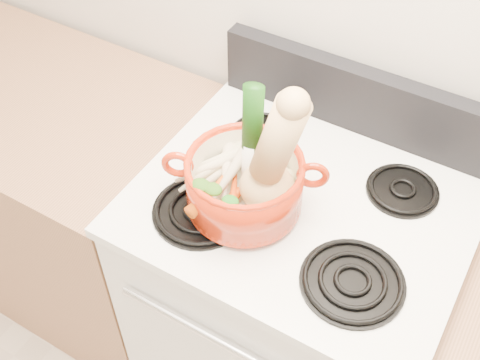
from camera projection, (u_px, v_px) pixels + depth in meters
The scene contains 25 objects.
stove_body at pixel (292, 308), 1.78m from camera, with size 0.76×0.65×0.92m, color silver.
cooktop at pixel (304, 203), 1.43m from camera, with size 0.78×0.67×0.03m, color silver.
control_backsplash at pixel (360, 100), 1.53m from camera, with size 0.76×0.05×0.18m, color black.
oven_handle at pixel (231, 347), 1.35m from camera, with size 0.02×0.02×0.60m, color silver.
counter_left at pixel (26, 176), 2.16m from camera, with size 1.36×0.65×0.90m, color #936445.
burner_front_left at pixel (200, 210), 1.39m from camera, with size 0.22×0.22×0.02m, color black.
burner_front_right at pixel (353, 281), 1.25m from camera, with size 0.22×0.22×0.02m, color black.
burner_back_left at pixel (263, 134), 1.56m from camera, with size 0.17×0.17×0.02m, color black.
burner_back_right at pixel (403, 189), 1.43m from camera, with size 0.17×0.17×0.02m, color black.
dutch_oven at pixel (245, 183), 1.34m from camera, with size 0.26×0.26×0.13m, color #AA230A.
pot_handle_left at pixel (178, 164), 1.32m from camera, with size 0.07×0.07×0.02m, color #AA230A.
pot_handle_right at pixel (313, 175), 1.30m from camera, with size 0.07×0.07×0.02m, color #AA230A.
squash at pixel (273, 156), 1.24m from camera, with size 0.13×0.13×0.31m, color tan, non-canonical shape.
leek at pixel (251, 140), 1.28m from camera, with size 0.05×0.05×0.30m, color white.
ginger at pixel (272, 175), 1.38m from camera, with size 0.09×0.07×0.05m, color #D3C082.
parsnip_0 at pixel (232, 162), 1.41m from camera, with size 0.05×0.05×0.25m, color beige.
parsnip_1 at pixel (217, 163), 1.39m from camera, with size 0.05×0.05×0.22m, color beige.
parsnip_2 at pixel (227, 164), 1.38m from camera, with size 0.04×0.04×0.20m, color beige.
parsnip_3 at pixel (210, 165), 1.38m from camera, with size 0.04×0.04×0.18m, color beige.
parsnip_4 at pixel (222, 158), 1.38m from camera, with size 0.04×0.04×0.19m, color beige.
parsnip_5 at pixel (237, 164), 1.36m from camera, with size 0.04×0.04×0.23m, color beige.
carrot_0 at pixel (238, 194), 1.34m from camera, with size 0.03×0.03×0.16m, color #C24A09.
carrot_1 at pixel (216, 190), 1.35m from camera, with size 0.03×0.03×0.14m, color #DF530B.
carrot_2 at pixel (233, 200), 1.32m from camera, with size 0.03×0.03×0.15m, color #C13309.
carrot_3 at pixel (213, 194), 1.33m from camera, with size 0.03×0.03×0.15m, color #BC4B09.
Camera 1 is at (0.34, 0.52, 2.02)m, focal length 45.00 mm.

